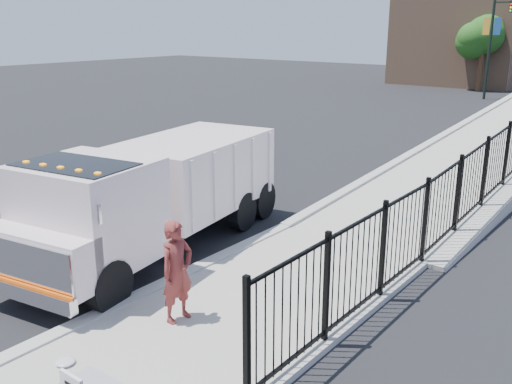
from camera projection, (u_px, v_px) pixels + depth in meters
The scene contains 11 objects.
ground at pixel (170, 286), 11.30m from camera, with size 120.00×120.00×0.00m, color black.
sidewalk at pixel (164, 363), 8.64m from camera, with size 3.55×12.00×0.12m, color #9E998E.
curb at pixel (85, 323), 9.76m from camera, with size 0.30×12.00×0.16m, color #ADAAA3.
ramp at pixel (507, 157), 22.18m from camera, with size 3.95×24.00×1.70m, color #9E998E.
truck at pixel (151, 192), 12.57m from camera, with size 3.55×7.74×2.55m.
worker at pixel (177, 271), 9.56m from camera, with size 0.65×0.43×1.78m, color maroon.
arrow_sign at pixel (72, 384), 5.81m from camera, with size 0.35×0.04×0.22m, color white.
debris at pixel (65, 362), 8.50m from camera, with size 0.29×0.29×0.07m, color silver.
light_pole_0 at pixel (496, 33), 37.61m from camera, with size 3.77×0.22×8.00m.
tree_0 at pixel (484, 38), 42.31m from camera, with size 2.95×2.95×5.47m.
building at pixel (467, 35), 48.80m from camera, with size 10.00×10.00×8.00m, color #8C664C.
Camera 1 is at (7.65, -7.10, 5.01)m, focal length 40.00 mm.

